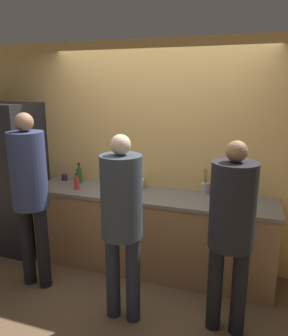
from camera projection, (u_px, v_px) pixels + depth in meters
ground_plane at (140, 284)px, 3.57m from camera, size 14.00×14.00×0.00m
wall_back at (158, 156)px, 3.86m from camera, size 5.20×0.06×2.60m
counter at (150, 232)px, 3.78m from camera, size 2.76×0.64×0.93m
refrigerator at (10, 178)px, 4.21m from camera, size 0.77×0.69×1.89m
person_left at (30, 186)px, 3.31m from camera, size 0.36×0.36×1.85m
person_center at (122, 213)px, 2.82m from camera, size 0.36×0.36×1.72m
person_right at (232, 222)px, 2.66m from camera, size 0.37×0.37×1.70m
fruit_bowl at (129, 183)px, 3.86m from camera, size 0.37×0.37×0.15m
utensil_crock at (205, 187)px, 3.66m from camera, size 0.09×0.09×0.29m
bottle_red at (77, 183)px, 3.81m from camera, size 0.06×0.06×0.19m
bottle_green at (79, 175)px, 4.06m from camera, size 0.07×0.07×0.25m
cup_black at (65, 177)px, 4.18m from camera, size 0.07×0.07×0.08m
cup_blue at (220, 193)px, 3.52m from camera, size 0.07×0.07×0.10m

